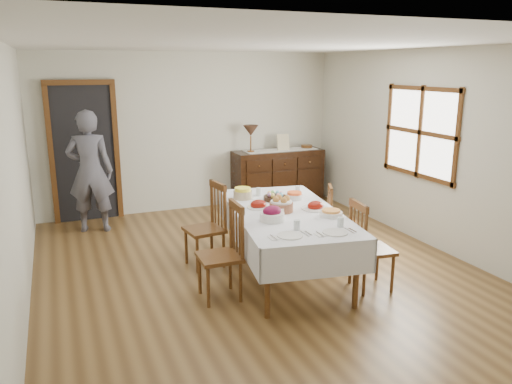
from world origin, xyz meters
name	(u,v)px	position (x,y,z in m)	size (l,w,h in m)	color
ground	(259,271)	(0.00, 0.00, 0.00)	(6.00, 6.00, 0.00)	brown
room_shell	(234,130)	(-0.15, 0.42, 1.64)	(5.02, 6.02, 2.65)	white
dining_table	(285,218)	(0.24, -0.19, 0.69)	(1.49, 2.42, 0.78)	silver
chair_left_near	(224,251)	(-0.59, -0.48, 0.51)	(0.43, 0.43, 1.02)	#553115
chair_left_far	(208,224)	(-0.49, 0.43, 0.52)	(0.48, 0.48, 1.02)	#553115
chair_right_near	(368,245)	(0.91, -0.87, 0.50)	(0.46, 0.46, 0.99)	#553115
chair_right_far	(339,220)	(1.15, 0.13, 0.46)	(0.50, 0.50, 0.91)	#553115
sideboard	(278,177)	(1.48, 2.72, 0.48)	(1.58, 0.57, 0.95)	black
person	(90,167)	(-1.68, 2.34, 0.95)	(0.59, 0.38, 1.90)	#53525E
bread_basket	(281,205)	(0.18, -0.20, 0.85)	(0.27, 0.27, 0.18)	brown
egg_basket	(275,197)	(0.32, 0.27, 0.81)	(0.29, 0.29, 0.11)	black
ham_platter_a	(258,205)	(0.00, 0.03, 0.81)	(0.27, 0.27, 0.11)	white
ham_platter_b	(315,207)	(0.59, -0.26, 0.81)	(0.33, 0.33, 0.11)	white
beet_bowl	(272,214)	(-0.05, -0.48, 0.85)	(0.26, 0.26, 0.16)	white
carrot_bowl	(294,196)	(0.56, 0.22, 0.82)	(0.20, 0.20, 0.09)	white
pineapple_bowl	(243,193)	(-0.02, 0.49, 0.84)	(0.23, 0.23, 0.14)	tan
casserole_dish	(331,213)	(0.61, -0.57, 0.81)	(0.25, 0.25, 0.07)	white
butter_dish	(276,211)	(0.08, -0.29, 0.81)	(0.15, 0.11, 0.07)	white
setting_left	(292,232)	(-0.05, -0.95, 0.80)	(0.44, 0.31, 0.10)	white
setting_right	(337,229)	(0.40, -1.03, 0.80)	(0.44, 0.31, 0.10)	white
glass_far_a	(259,192)	(0.22, 0.54, 0.83)	(0.06, 0.06, 0.10)	silver
glass_far_b	(298,190)	(0.72, 0.45, 0.83)	(0.07, 0.07, 0.10)	silver
runner	(281,150)	(1.53, 2.72, 0.95)	(1.30, 0.35, 0.01)	silver
table_lamp	(251,131)	(0.96, 2.70, 1.30)	(0.26, 0.26, 0.46)	brown
picture_frame	(283,142)	(1.57, 2.70, 1.09)	(0.22, 0.08, 0.28)	beige
deco_bowl	(307,146)	(2.05, 2.74, 0.98)	(0.20, 0.20, 0.06)	#553115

